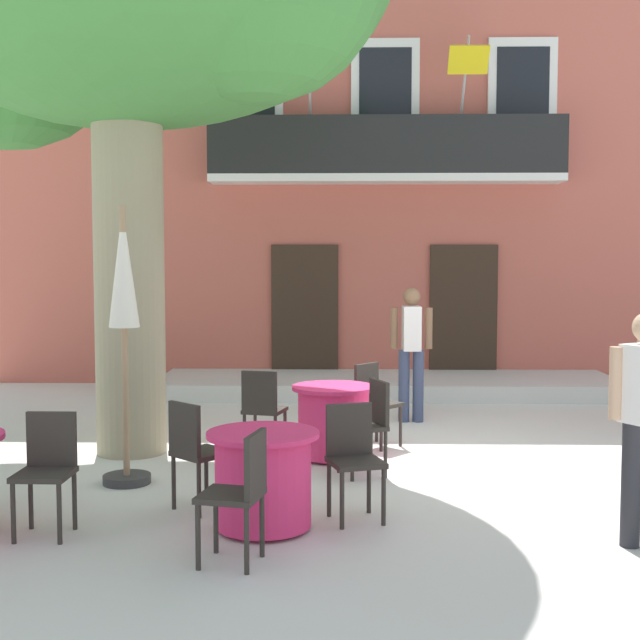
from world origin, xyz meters
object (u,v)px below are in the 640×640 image
(cafe_table_front, at_px, (333,421))
(cafe_chair_front_0, at_px, (263,406))
(cafe_chair_near_tree_0, at_px, (353,453))
(cafe_chair_near_tree_1, at_px, (195,448))
(cafe_chair_near_tree_2, at_px, (241,488))
(cafe_chair_middle_2, at_px, (47,464))
(cafe_table_near_tree, at_px, (263,479))
(cafe_chair_front_1, at_px, (369,420))
(cafe_chair_front_2, at_px, (374,398))
(cafe_umbrella, at_px, (124,304))
(pedestrian_mid_plaza, at_px, (411,346))
(ground_planter_left, at_px, (135,368))

(cafe_table_front, height_order, cafe_chair_front_0, cafe_chair_front_0)
(cafe_chair_near_tree_0, distance_m, cafe_chair_near_tree_1, 1.30)
(cafe_chair_near_tree_0, xyz_separation_m, cafe_chair_near_tree_2, (-0.77, -1.05, 0.00))
(cafe_chair_middle_2, bearing_deg, cafe_chair_front_0, 61.56)
(cafe_table_near_tree, distance_m, cafe_chair_near_tree_1, 0.77)
(cafe_chair_front_1, bearing_deg, cafe_table_near_tree, -117.49)
(cafe_table_near_tree, distance_m, cafe_chair_front_1, 1.89)
(cafe_chair_front_2, relative_size, cafe_umbrella, 0.36)
(cafe_table_near_tree, xyz_separation_m, cafe_umbrella, (-1.38, 1.30, 1.27))
(cafe_chair_near_tree_1, relative_size, cafe_chair_front_2, 1.00)
(cafe_table_near_tree, bearing_deg, cafe_chair_front_1, 62.51)
(cafe_chair_front_2, bearing_deg, cafe_chair_front_0, -156.77)
(cafe_table_front, relative_size, cafe_chair_front_0, 0.95)
(cafe_chair_middle_2, bearing_deg, cafe_chair_near_tree_2, -21.98)
(cafe_chair_middle_2, height_order, cafe_chair_front_2, same)
(cafe_chair_front_2, relative_size, pedestrian_mid_plaza, 0.53)
(cafe_table_near_tree, height_order, pedestrian_mid_plaza, pedestrian_mid_plaza)
(cafe_umbrella, bearing_deg, pedestrian_mid_plaza, 46.57)
(ground_planter_left, bearing_deg, cafe_chair_front_0, -59.84)
(cafe_chair_middle_2, bearing_deg, cafe_table_near_tree, 4.59)
(cafe_chair_near_tree_0, distance_m, cafe_table_front, 2.05)
(cafe_chair_front_1, bearing_deg, pedestrian_mid_plaza, 76.83)
(cafe_chair_near_tree_0, bearing_deg, cafe_table_near_tree, -156.57)
(cafe_table_front, height_order, ground_planter_left, cafe_table_front)
(cafe_chair_middle_2, xyz_separation_m, cafe_chair_front_2, (2.58, 3.08, 0.00))
(cafe_chair_near_tree_0, xyz_separation_m, cafe_table_front, (-0.17, 2.04, -0.14))
(cafe_chair_near_tree_2, bearing_deg, cafe_table_front, 78.95)
(cafe_table_front, height_order, cafe_chair_front_2, cafe_chair_front_2)
(cafe_chair_front_0, bearing_deg, cafe_table_near_tree, -84.73)
(cafe_chair_near_tree_0, distance_m, cafe_chair_front_1, 1.38)
(cafe_table_near_tree, bearing_deg, cafe_chair_front_0, 95.27)
(cafe_chair_near_tree_2, bearing_deg, cafe_chair_middle_2, 158.02)
(cafe_chair_near_tree_2, relative_size, cafe_chair_front_2, 1.00)
(cafe_chair_near_tree_0, bearing_deg, ground_planter_left, 117.82)
(cafe_table_near_tree, relative_size, cafe_chair_front_2, 0.95)
(ground_planter_left, bearing_deg, cafe_chair_front_1, -54.33)
(cafe_chair_near_tree_1, relative_size, cafe_chair_front_1, 1.00)
(cafe_chair_front_2, bearing_deg, cafe_umbrella, -144.88)
(cafe_chair_near_tree_1, bearing_deg, cafe_chair_middle_2, -150.06)
(cafe_chair_near_tree_2, xyz_separation_m, cafe_chair_front_0, (-0.14, 3.19, 0.00))
(cafe_chair_near_tree_1, relative_size, pedestrian_mid_plaza, 0.53)
(cafe_chair_near_tree_1, relative_size, ground_planter_left, 1.26)
(cafe_umbrella, bearing_deg, cafe_table_near_tree, -43.26)
(ground_planter_left, bearing_deg, cafe_chair_near_tree_1, -72.01)
(pedestrian_mid_plaza, bearing_deg, cafe_umbrella, -133.43)
(cafe_chair_near_tree_1, xyz_separation_m, ground_planter_left, (-1.94, 5.96, -0.13))
(cafe_chair_near_tree_0, relative_size, ground_planter_left, 1.26)
(cafe_chair_near_tree_2, xyz_separation_m, cafe_chair_front_2, (1.05, 3.70, 0.00))
(cafe_chair_front_1, xyz_separation_m, cafe_umbrella, (-2.25, -0.37, 1.14))
(ground_planter_left, bearing_deg, cafe_table_near_tree, -68.44)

